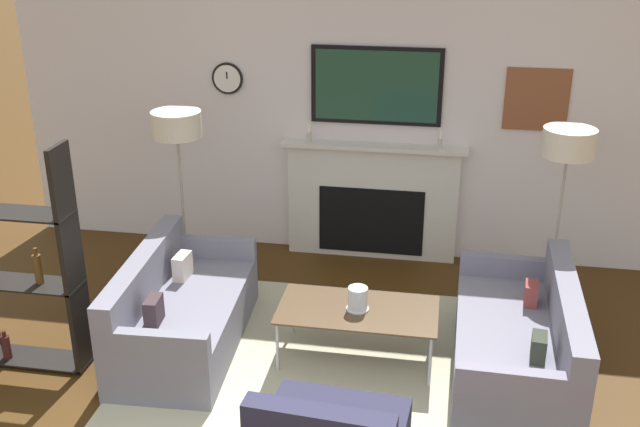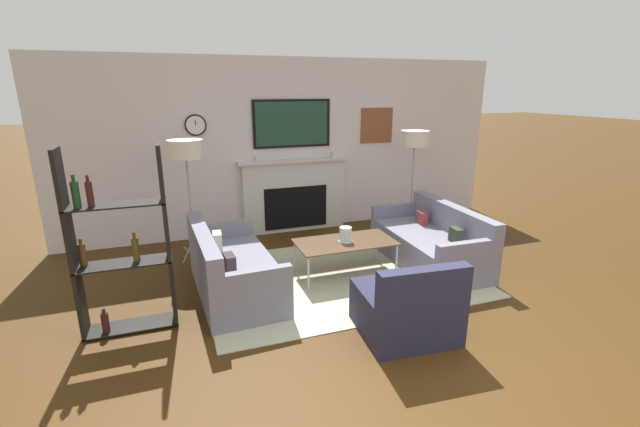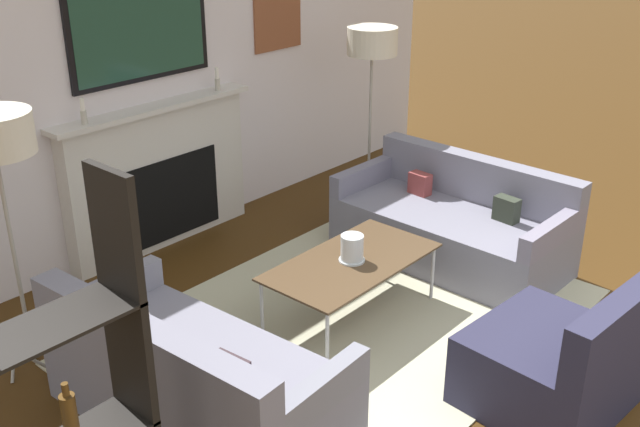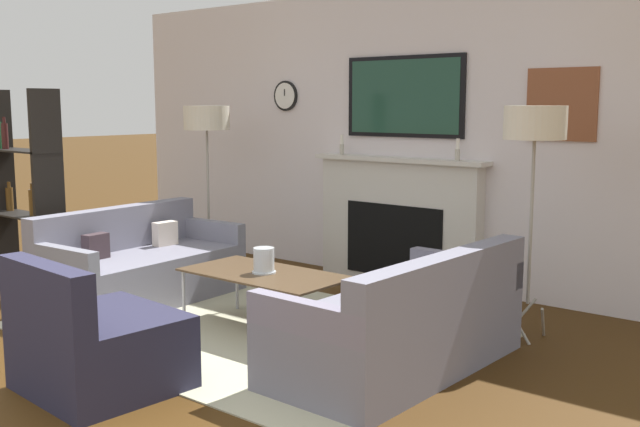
% 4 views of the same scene
% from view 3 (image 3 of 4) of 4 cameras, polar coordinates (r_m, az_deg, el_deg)
% --- Properties ---
extents(fireplace_wall, '(7.16, 0.28, 2.70)m').
position_cam_3_polar(fireplace_wall, '(5.99, -13.21, 8.69)').
color(fireplace_wall, silver).
rests_on(fireplace_wall, ground_plane).
extents(area_rug, '(3.23, 2.32, 0.01)m').
position_cam_3_polar(area_rug, '(5.08, 2.01, -8.45)').
color(area_rug, '#B2B091').
rests_on(area_rug, ground_plane).
extents(couch_left, '(0.90, 1.71, 0.77)m').
position_cam_3_polar(couch_left, '(4.17, -9.68, -12.46)').
color(couch_left, slate).
rests_on(couch_left, ground_plane).
extents(couch_right, '(0.88, 1.78, 0.77)m').
position_cam_3_polar(couch_right, '(5.91, 10.13, -0.99)').
color(couch_right, slate).
rests_on(couch_right, ground_plane).
extents(armchair, '(0.90, 0.85, 0.79)m').
position_cam_3_polar(armchair, '(4.44, 17.47, -10.95)').
color(armchair, '#25253B').
rests_on(armchair, ground_plane).
extents(coffee_table, '(1.22, 0.63, 0.44)m').
position_cam_3_polar(coffee_table, '(4.97, 2.42, -3.85)').
color(coffee_table, '#4C3823').
rests_on(coffee_table, ground_plane).
extents(hurricane_candle, '(0.18, 0.18, 0.18)m').
position_cam_3_polar(hurricane_candle, '(4.92, 2.46, -2.78)').
color(hurricane_candle, silver).
rests_on(hurricane_candle, coffee_table).
extents(floor_lamp_right, '(0.42, 0.42, 1.64)m').
position_cam_3_polar(floor_lamp_right, '(6.39, 4.00, 12.77)').
color(floor_lamp_right, '#9E998E').
rests_on(floor_lamp_right, ground_plane).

